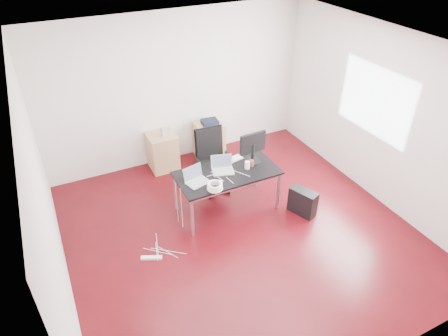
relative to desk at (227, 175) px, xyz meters
name	(u,v)px	position (x,y,z in m)	size (l,w,h in m)	color
room_shell	(244,154)	(-0.04, -0.58, 0.73)	(5.00, 5.00, 5.00)	#3C060C
desk	(227,175)	(0.00, 0.00, 0.00)	(1.60, 0.80, 0.73)	black
office_chair	(212,157)	(0.05, 0.68, -0.07)	(0.51, 0.53, 1.08)	black
filing_cabinet_left	(163,151)	(-0.53, 1.65, -0.33)	(0.50, 0.50, 0.70)	#A27B51
filing_cabinet_right	(209,140)	(0.43, 1.65, -0.33)	(0.50, 0.50, 0.70)	#A27B51
pc_tower	(303,202)	(1.05, -0.62, -0.46)	(0.20, 0.45, 0.44)	black
wastebasket	(201,158)	(0.15, 1.41, -0.54)	(0.24, 0.24, 0.28)	black
power_strip	(151,258)	(-1.47, -0.53, -0.66)	(0.30, 0.06, 0.04)	white
laptop_left	(196,179)	(-0.53, -0.02, 0.11)	(0.38, 0.33, 0.23)	silver
laptop_right	(223,167)	(-0.04, 0.07, 0.11)	(0.39, 0.34, 0.23)	silver
monitor	(253,146)	(0.50, 0.11, 0.34)	(0.45, 0.26, 0.51)	black
keyboard	(230,161)	(0.19, 0.26, 0.06)	(0.44, 0.14, 0.02)	white
cup_white	(247,165)	(0.33, -0.04, 0.11)	(0.08, 0.08, 0.12)	white
cup_brown	(251,163)	(0.43, -0.01, 0.10)	(0.08, 0.08, 0.10)	brown
cable_coil	(215,186)	(-0.36, -0.32, 0.11)	(0.24, 0.24, 0.11)	white
power_adapter	(220,182)	(-0.22, -0.21, 0.07)	(0.07, 0.07, 0.03)	white
speaker	(164,132)	(-0.49, 1.58, 0.11)	(0.09, 0.08, 0.18)	#9E9E9E
navy_garment	(210,122)	(0.45, 1.64, 0.07)	(0.30, 0.24, 0.09)	black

